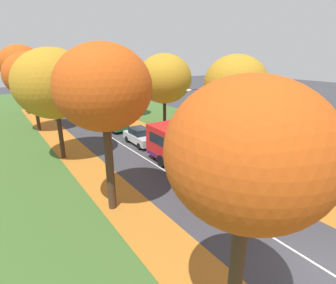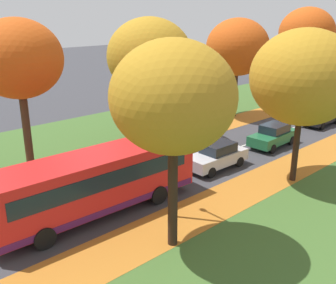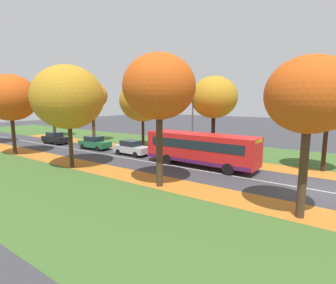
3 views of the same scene
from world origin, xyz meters
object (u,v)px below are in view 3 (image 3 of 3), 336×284
(tree_right_far, at_px, (92,96))
(bus, at_px, (201,148))
(tree_left_near, at_px, (159,87))
(streetlamp_right, at_px, (191,123))
(tree_left_far, at_px, (10,98))
(car_green_following, at_px, (95,143))
(tree_right_mid, at_px, (143,101))
(tree_right_nearest, at_px, (329,105))
(tree_right_distant, at_px, (52,95))
(tree_right_near, at_px, (214,98))
(tree_left_mid, at_px, (68,97))
(tree_left_nearest, at_px, (309,96))
(car_silver_lead, at_px, (131,148))
(car_black_third_in_line, at_px, (55,138))

(tree_right_far, height_order, bus, tree_right_far)
(tree_left_near, bearing_deg, streetlamp_right, 16.87)
(tree_left_far, relative_size, bus, 0.84)
(car_green_following, bearing_deg, tree_right_mid, -45.81)
(tree_right_far, bearing_deg, tree_right_nearest, -89.70)
(bus, distance_m, car_green_following, 14.84)
(tree_right_distant, height_order, car_green_following, tree_right_distant)
(tree_right_nearest, bearing_deg, tree_left_near, 140.91)
(tree_right_near, height_order, tree_right_mid, tree_right_mid)
(streetlamp_right, bearing_deg, tree_left_mid, 143.55)
(tree_left_nearest, relative_size, tree_right_mid, 0.94)
(tree_right_nearest, bearing_deg, streetlamp_right, 100.20)
(tree_left_nearest, bearing_deg, car_silver_lead, 69.49)
(car_green_following, bearing_deg, car_silver_lead, -90.08)
(streetlamp_right, distance_m, bus, 3.93)
(tree_left_far, height_order, tree_right_distant, tree_right_distant)
(tree_right_near, relative_size, tree_right_distant, 0.94)
(tree_left_nearest, distance_m, tree_right_mid, 22.52)
(tree_left_near, distance_m, tree_right_nearest, 14.34)
(car_green_following, xyz_separation_m, car_black_third_in_line, (-0.37, 7.88, 0.00))
(tree_left_mid, xyz_separation_m, car_silver_lead, (7.10, -0.66, -5.40))
(tree_left_nearest, bearing_deg, tree_left_far, 91.12)
(car_silver_lead, bearing_deg, tree_left_nearest, -110.51)
(tree_left_mid, xyz_separation_m, tree_right_nearest, (11.42, -18.61, -0.64))
(tree_right_mid, xyz_separation_m, tree_right_far, (-0.03, 9.48, 0.67))
(tree_right_distant, height_order, car_silver_lead, tree_right_distant)
(tree_right_far, bearing_deg, tree_left_far, -177.52)
(tree_left_far, height_order, streetlamp_right, tree_left_far)
(tree_left_near, xyz_separation_m, tree_right_nearest, (11.09, -9.01, -1.23))
(streetlamp_right, xyz_separation_m, bus, (-2.35, -2.41, -2.03))
(tree_left_far, height_order, car_silver_lead, tree_left_far)
(tree_right_far, bearing_deg, tree_right_distant, 91.93)
(tree_left_mid, relative_size, tree_right_distant, 1.00)
(tree_left_nearest, bearing_deg, tree_right_mid, 61.15)
(tree_left_nearest, bearing_deg, tree_right_far, 69.63)
(tree_left_near, distance_m, car_silver_lead, 12.72)
(tree_right_mid, bearing_deg, bus, -112.38)
(tree_left_mid, relative_size, bus, 0.86)
(tree_right_far, distance_m, car_silver_lead, 13.42)
(tree_left_nearest, height_order, car_black_third_in_line, tree_left_nearest)
(tree_left_nearest, relative_size, tree_right_far, 0.93)
(tree_left_nearest, xyz_separation_m, tree_right_mid, (10.87, 19.72, -0.19))
(tree_left_near, bearing_deg, tree_right_near, 6.21)
(tree_left_near, bearing_deg, tree_right_nearest, -39.09)
(bus, bearing_deg, tree_right_nearest, -64.44)
(tree_right_far, height_order, tree_right_distant, tree_right_distant)
(tree_left_mid, xyz_separation_m, tree_left_far, (-0.13, 10.21, 0.04))
(tree_left_nearest, relative_size, bus, 0.77)
(tree_right_nearest, relative_size, tree_right_distant, 0.86)
(streetlamp_right, xyz_separation_m, car_black_third_in_line, (-2.57, 20.28, -2.92))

